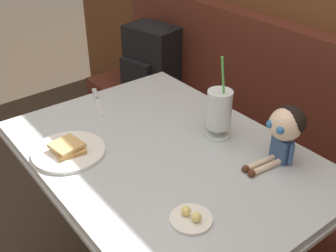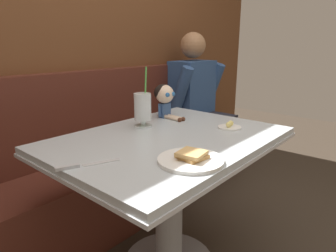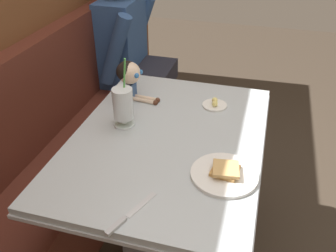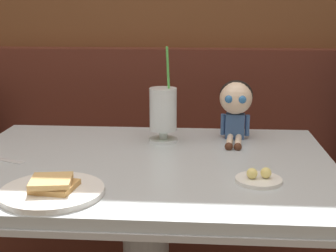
{
  "view_description": "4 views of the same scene",
  "coord_description": "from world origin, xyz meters",
  "px_view_note": "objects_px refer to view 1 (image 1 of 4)",
  "views": [
    {
      "loc": [
        0.95,
        -0.54,
        1.56
      ],
      "look_at": [
        0.0,
        0.19,
        0.84
      ],
      "focal_mm": 44.55,
      "sensor_mm": 36.0,
      "label": 1
    },
    {
      "loc": [
        -1.03,
        -0.71,
        1.17
      ],
      "look_at": [
        -0.01,
        0.18,
        0.79
      ],
      "focal_mm": 31.91,
      "sensor_mm": 36.0,
      "label": 2
    },
    {
      "loc": [
        -1.25,
        -0.17,
        1.64
      ],
      "look_at": [
        0.05,
        0.19,
        0.76
      ],
      "focal_mm": 39.28,
      "sensor_mm": 36.0,
      "label": 3
    },
    {
      "loc": [
        0.17,
        -1.15,
        1.18
      ],
      "look_at": [
        0.07,
        0.19,
        0.84
      ],
      "focal_mm": 51.39,
      "sensor_mm": 36.0,
      "label": 4
    }
  ],
  "objects_px": {
    "toast_plate": "(69,151)",
    "backpack": "(152,55)",
    "butter_knife": "(96,97)",
    "butter_saucer": "(191,218)",
    "seated_doll": "(285,127)",
    "milkshake_glass": "(219,111)"
  },
  "relations": [
    {
      "from": "toast_plate",
      "to": "backpack",
      "type": "distance_m",
      "value": 1.14
    },
    {
      "from": "toast_plate",
      "to": "butter_knife",
      "type": "bearing_deg",
      "value": 137.66
    },
    {
      "from": "backpack",
      "to": "butter_knife",
      "type": "bearing_deg",
      "value": -54.33
    },
    {
      "from": "butter_saucer",
      "to": "butter_knife",
      "type": "distance_m",
      "value": 0.82
    },
    {
      "from": "butter_knife",
      "to": "butter_saucer",
      "type": "bearing_deg",
      "value": -10.96
    },
    {
      "from": "butter_saucer",
      "to": "seated_doll",
      "type": "relative_size",
      "value": 0.54
    },
    {
      "from": "seated_doll",
      "to": "toast_plate",
      "type": "bearing_deg",
      "value": -130.64
    },
    {
      "from": "toast_plate",
      "to": "butter_saucer",
      "type": "xyz_separation_m",
      "value": [
        0.5,
        0.12,
        -0.0
      ]
    },
    {
      "from": "butter_saucer",
      "to": "backpack",
      "type": "relative_size",
      "value": 0.3
    },
    {
      "from": "butter_saucer",
      "to": "backpack",
      "type": "bearing_deg",
      "value": 148.68
    },
    {
      "from": "butter_saucer",
      "to": "butter_knife",
      "type": "relative_size",
      "value": 0.53
    },
    {
      "from": "butter_knife",
      "to": "backpack",
      "type": "relative_size",
      "value": 0.56
    },
    {
      "from": "seated_doll",
      "to": "backpack",
      "type": "bearing_deg",
      "value": 164.6
    },
    {
      "from": "milkshake_glass",
      "to": "backpack",
      "type": "height_order",
      "value": "milkshake_glass"
    },
    {
      "from": "toast_plate",
      "to": "seated_doll",
      "type": "relative_size",
      "value": 1.12
    },
    {
      "from": "backpack",
      "to": "seated_doll",
      "type": "bearing_deg",
      "value": -15.4
    },
    {
      "from": "milkshake_glass",
      "to": "backpack",
      "type": "xyz_separation_m",
      "value": [
        -0.96,
        0.39,
        -0.18
      ]
    },
    {
      "from": "butter_knife",
      "to": "backpack",
      "type": "xyz_separation_m",
      "value": [
        -0.43,
        0.6,
        -0.09
      ]
    },
    {
      "from": "butter_saucer",
      "to": "seated_doll",
      "type": "xyz_separation_m",
      "value": [
        -0.04,
        0.42,
        0.12
      ]
    },
    {
      "from": "butter_knife",
      "to": "backpack",
      "type": "bearing_deg",
      "value": 125.67
    },
    {
      "from": "toast_plate",
      "to": "butter_knife",
      "type": "xyz_separation_m",
      "value": [
        -0.31,
        0.28,
        -0.01
      ]
    },
    {
      "from": "milkshake_glass",
      "to": "butter_saucer",
      "type": "relative_size",
      "value": 2.63
    }
  ]
}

